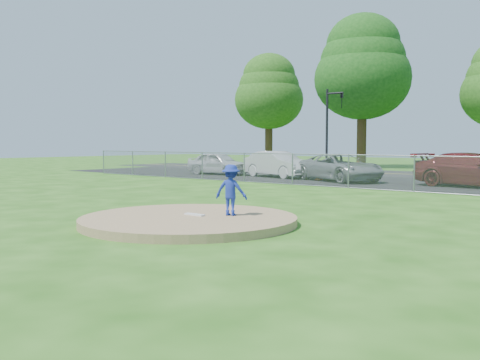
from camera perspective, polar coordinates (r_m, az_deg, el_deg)
The scene contains 15 objects.
ground at distance 21.66m, azimuth 13.63°, elevation -1.50°, with size 120.00×120.00×0.00m, color #215412.
pitchers_mound at distance 13.45m, azimuth -5.46°, elevation -4.29°, with size 5.40×5.40×0.20m, color #937551.
pitching_rubber at distance 13.58m, azimuth -4.86°, elevation -3.69°, with size 0.60×0.15×0.04m, color white.
chain_link_fence at distance 23.41m, azimuth 15.81°, elevation 0.70°, with size 40.00×0.06×1.50m, color gray.
parking_lot at distance 27.63m, azimuth 19.56°, elevation -0.44°, with size 50.00×8.00×0.01m, color black.
street at distance 34.76m, azimuth 23.82°, elevation 0.31°, with size 60.00×7.00×0.01m, color #232326.
tree_far_left at distance 53.01m, azimuth 3.11°, elevation 9.43°, with size 6.72×6.72×10.74m.
tree_left at distance 45.69m, azimuth 12.95°, elevation 11.71°, with size 7.84×7.84×12.53m.
traffic_signal_left at distance 36.31m, azimuth 9.58°, elevation 6.04°, with size 1.28×0.20×5.60m.
pitcher at distance 13.46m, azimuth -0.96°, elevation -1.07°, with size 0.83×0.48×1.29m, color navy.
traffic_cone at distance 29.35m, azimuth 8.41°, elevation 0.70°, with size 0.37×0.37×0.72m, color #FC530D.
parked_car_silver at distance 34.10m, azimuth -2.31°, elevation 1.81°, with size 1.71×4.24×1.44m, color silver.
parked_car_white at distance 31.40m, azimuth 4.07°, elevation 1.69°, with size 1.62×4.65×1.53m, color silver.
parked_car_gray at distance 28.65m, azimuth 10.61°, elevation 1.32°, with size 2.38×5.17×1.44m, color gray.
parked_car_darkred at distance 26.52m, azimuth 23.73°, elevation 0.98°, with size 2.20×5.41×1.57m, color #5B1618.
Camera 1 is at (9.44, -9.39, 2.03)m, focal length 40.00 mm.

